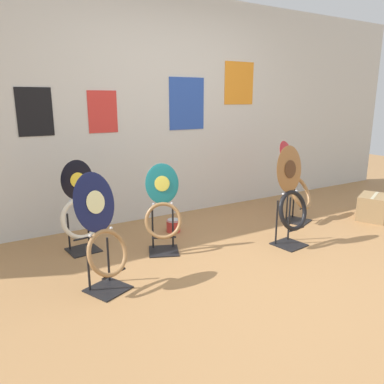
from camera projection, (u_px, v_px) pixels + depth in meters
name	position (u px, v px, depth m)	size (l,w,h in m)	color
ground_plane	(277.00, 273.00, 3.15)	(14.00, 14.00, 0.00)	#A37547
wall_back	(167.00, 109.00, 4.46)	(8.00, 0.07, 2.60)	silver
toilet_seat_display_jazz_black	(81.00, 212.00, 3.52)	(0.41, 0.31, 0.88)	black
toilet_seat_display_navy_moon	(103.00, 238.00, 2.79)	(0.44, 0.39, 0.91)	black
toilet_seat_display_crimson_swirl	(296.00, 184.00, 4.39)	(0.51, 0.51, 0.95)	black
toilet_seat_display_teal_sax	(163.00, 211.00, 3.51)	(0.40, 0.37, 0.84)	black
toilet_seat_display_woodgrain	(291.00, 200.00, 3.65)	(0.42, 0.31, 0.99)	black
paint_can	(173.00, 225.00, 4.12)	(0.16, 0.16, 0.14)	red
storage_box	(373.00, 207.00, 4.54)	(0.52, 0.46, 0.30)	#93754C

